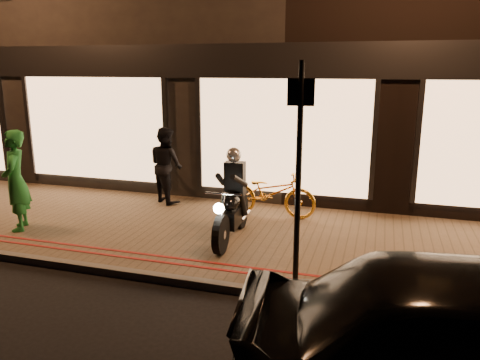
% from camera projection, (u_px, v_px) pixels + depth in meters
% --- Properties ---
extents(ground, '(90.00, 90.00, 0.00)m').
position_uv_depth(ground, '(220.00, 292.00, 6.46)').
color(ground, black).
rests_on(ground, ground).
extents(sidewalk, '(50.00, 4.00, 0.12)m').
position_uv_depth(sidewalk, '(258.00, 239.00, 8.30)').
color(sidewalk, brown).
rests_on(sidewalk, ground).
extents(kerb_stone, '(50.00, 0.14, 0.12)m').
position_uv_depth(kerb_stone, '(221.00, 287.00, 6.49)').
color(kerb_stone, '#59544C').
rests_on(kerb_stone, ground).
extents(red_kerb_lines, '(50.00, 0.26, 0.01)m').
position_uv_depth(red_kerb_lines, '(232.00, 268.00, 6.94)').
color(red_kerb_lines, maroon).
rests_on(red_kerb_lines, sidewalk).
extents(building_row, '(48.00, 10.11, 8.50)m').
position_uv_depth(building_row, '(320.00, 24.00, 13.80)').
color(building_row, black).
rests_on(building_row, ground).
extents(motorcycle, '(0.60, 1.94, 1.59)m').
position_uv_depth(motorcycle, '(232.00, 205.00, 8.01)').
color(motorcycle, black).
rests_on(motorcycle, sidewalk).
extents(sign_post, '(0.35, 0.09, 3.00)m').
position_uv_depth(sign_post, '(299.00, 163.00, 6.19)').
color(sign_post, black).
rests_on(sign_post, sidewalk).
extents(bicycle_gold, '(1.84, 0.65, 0.96)m').
position_uv_depth(bicycle_gold, '(270.00, 193.00, 9.26)').
color(bicycle_gold, gold).
rests_on(bicycle_gold, sidewalk).
extents(person_green, '(0.73, 0.80, 1.83)m').
position_uv_depth(person_green, '(16.00, 181.00, 8.42)').
color(person_green, '#1D6D2A').
rests_on(person_green, sidewalk).
extents(person_dark, '(1.02, 0.96, 1.66)m').
position_uv_depth(person_dark, '(166.00, 165.00, 10.19)').
color(person_dark, black).
rests_on(person_dark, sidewalk).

